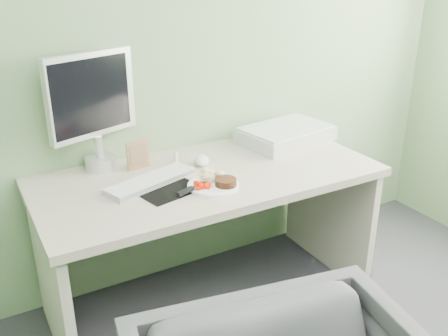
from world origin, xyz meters
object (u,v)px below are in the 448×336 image
desk (209,208)px  scanner (285,135)px  plate (213,186)px  monitor (93,105)px

desk → scanner: scanner is taller
scanner → plate: bearing=-161.3°
scanner → monitor: monitor is taller
plate → scanner: scanner is taller
plate → monitor: size_ratio=0.41×
scanner → desk: bearing=-171.4°
desk → plate: plate is taller
plate → desk: bearing=70.4°
desk → monitor: 0.72m
plate → monitor: (-0.37, 0.46, 0.30)m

